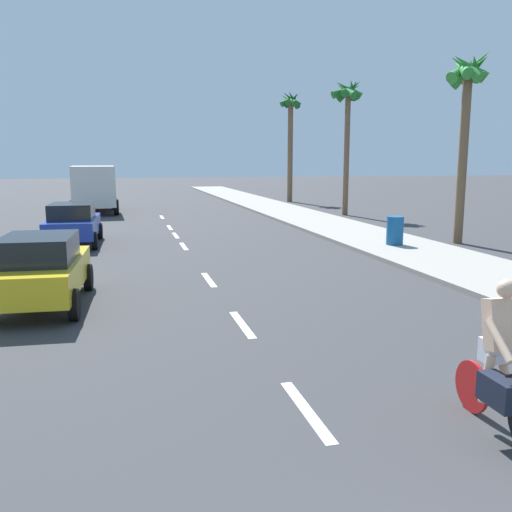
{
  "coord_description": "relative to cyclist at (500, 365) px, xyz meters",
  "views": [
    {
      "loc": [
        -2.19,
        -1.35,
        3.15
      ],
      "look_at": [
        0.6,
        10.03,
        1.1
      ],
      "focal_mm": 38.63,
      "sensor_mm": 36.0,
      "label": 1
    }
  ],
  "objects": [
    {
      "name": "ground_plane",
      "position": [
        -1.96,
        16.2,
        -0.83
      ],
      "size": [
        160.0,
        160.0,
        0.0
      ],
      "primitive_type": "plane",
      "color": "#38383A"
    },
    {
      "name": "sidewalk_strip",
      "position": [
        5.52,
        18.2,
        -0.76
      ],
      "size": [
        3.6,
        80.0,
        0.14
      ],
      "primitive_type": "cube",
      "color": "#9E998E",
      "rests_on": "ground"
    },
    {
      "name": "lane_stripe_1",
      "position": [
        -1.96,
        1.07,
        -0.83
      ],
      "size": [
        0.16,
        1.8,
        0.01
      ],
      "primitive_type": "cube",
      "color": "white",
      "rests_on": "ground"
    },
    {
      "name": "lane_stripe_2",
      "position": [
        -1.96,
        4.9,
        -0.83
      ],
      "size": [
        0.16,
        1.8,
        0.01
      ],
      "primitive_type": "cube",
      "color": "white",
      "rests_on": "ground"
    },
    {
      "name": "lane_stripe_3",
      "position": [
        -1.96,
        9.05,
        -0.83
      ],
      "size": [
        0.16,
        1.8,
        0.01
      ],
      "primitive_type": "cube",
      "color": "white",
      "rests_on": "ground"
    },
    {
      "name": "lane_stripe_4",
      "position": [
        -1.96,
        14.99,
        -0.83
      ],
      "size": [
        0.16,
        1.8,
        0.01
      ],
      "primitive_type": "cube",
      "color": "white",
      "rests_on": "ground"
    },
    {
      "name": "lane_stripe_5",
      "position": [
        -1.96,
        18.05,
        -0.83
      ],
      "size": [
        0.16,
        1.8,
        0.01
      ],
      "primitive_type": "cube",
      "color": "white",
      "rests_on": "ground"
    },
    {
      "name": "lane_stripe_6",
      "position": [
        -1.96,
        20.86,
        -0.83
      ],
      "size": [
        0.16,
        1.8,
        0.01
      ],
      "primitive_type": "cube",
      "color": "white",
      "rests_on": "ground"
    },
    {
      "name": "lane_stripe_7",
      "position": [
        -1.96,
        25.84,
        -0.83
      ],
      "size": [
        0.16,
        1.8,
        0.01
      ],
      "primitive_type": "cube",
      "color": "white",
      "rests_on": "ground"
    },
    {
      "name": "cyclist",
      "position": [
        0.0,
        0.0,
        0.0
      ],
      "size": [
        0.62,
        1.71,
        1.82
      ],
      "rotation": [
        0.0,
        0.0,
        3.12
      ],
      "color": "black",
      "rests_on": "ground"
    },
    {
      "name": "parked_car_yellow",
      "position": [
        -5.88,
        7.28,
        0.0
      ],
      "size": [
        1.98,
        3.97,
        1.57
      ],
      "rotation": [
        0.0,
        0.0,
        -0.05
      ],
      "color": "gold",
      "rests_on": "ground"
    },
    {
      "name": "parked_car_blue",
      "position": [
        -5.92,
        16.34,
        0.01
      ],
      "size": [
        2.0,
        4.14,
        1.57
      ],
      "rotation": [
        0.0,
        0.0,
        -0.03
      ],
      "color": "#1E389E",
      "rests_on": "ground"
    },
    {
      "name": "delivery_truck",
      "position": [
        -5.69,
        29.47,
        0.67
      ],
      "size": [
        2.84,
        6.32,
        2.8
      ],
      "rotation": [
        0.0,
        0.0,
        0.03
      ],
      "color": "maroon",
      "rests_on": "ground"
    },
    {
      "name": "palm_tree_mid",
      "position": [
        8.35,
        13.28,
        4.78
      ],
      "size": [
        1.77,
        1.73,
        7.22
      ],
      "color": "brown",
      "rests_on": "ground"
    },
    {
      "name": "palm_tree_far",
      "position": [
        8.46,
        24.56,
        5.34
      ],
      "size": [
        1.81,
        1.86,
        7.73
      ],
      "color": "brown",
      "rests_on": "ground"
    },
    {
      "name": "palm_tree_distant",
      "position": [
        8.44,
        35.24,
        5.41
      ],
      "size": [
        1.63,
        1.88,
        8.31
      ],
      "color": "brown",
      "rests_on": "ground"
    },
    {
      "name": "trash_bin_far",
      "position": [
        5.38,
        12.71,
        -0.18
      ],
      "size": [
        0.6,
        0.6,
        1.02
      ],
      "primitive_type": "cylinder",
      "color": "#14518C",
      "rests_on": "sidewalk_strip"
    }
  ]
}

